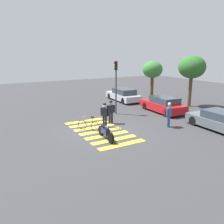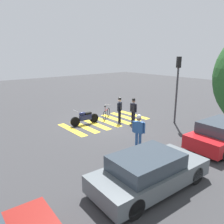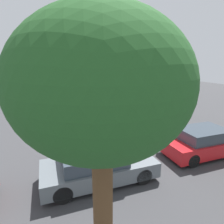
{
  "view_description": "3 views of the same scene",
  "coord_description": "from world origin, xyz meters",
  "px_view_note": "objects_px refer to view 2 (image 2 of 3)",
  "views": [
    {
      "loc": [
        13.04,
        -6.6,
        5.01
      ],
      "look_at": [
        -0.13,
        0.95,
        1.16
      ],
      "focal_mm": 37.18,
      "sensor_mm": 36.0,
      "label": 1
    },
    {
      "loc": [
        9.19,
        11.72,
        4.62
      ],
      "look_at": [
        0.6,
        1.38,
        1.07
      ],
      "focal_mm": 35.91,
      "sensor_mm": 36.0,
      "label": 2
    },
    {
      "loc": [
        5.72,
        13.42,
        4.57
      ],
      "look_at": [
        0.87,
        1.77,
        1.15
      ],
      "focal_mm": 30.22,
      "sensor_mm": 36.0,
      "label": 3
    }
  ],
  "objects_px": {
    "police_motorcycle": "(85,118)",
    "leaning_bicycle": "(106,113)",
    "officer_by_motorcycle": "(133,109)",
    "car_red_convertible": "(223,134)",
    "officer_on_foot": "(120,108)",
    "traffic_light_pole": "(177,80)",
    "car_grey_coupe": "(149,171)",
    "pedestrian_bystander": "(139,129)"
  },
  "relations": [
    {
      "from": "leaning_bicycle",
      "to": "pedestrian_bystander",
      "type": "height_order",
      "value": "pedestrian_bystander"
    },
    {
      "from": "officer_on_foot",
      "to": "car_red_convertible",
      "type": "relative_size",
      "value": 0.4
    },
    {
      "from": "pedestrian_bystander",
      "to": "car_grey_coupe",
      "type": "relative_size",
      "value": 0.39
    },
    {
      "from": "police_motorcycle",
      "to": "pedestrian_bystander",
      "type": "distance_m",
      "value": 4.98
    },
    {
      "from": "traffic_light_pole",
      "to": "car_red_convertible",
      "type": "bearing_deg",
      "value": 68.83
    },
    {
      "from": "traffic_light_pole",
      "to": "leaning_bicycle",
      "type": "bearing_deg",
      "value": -52.75
    },
    {
      "from": "officer_by_motorcycle",
      "to": "officer_on_foot",
      "type": "bearing_deg",
      "value": -55.89
    },
    {
      "from": "police_motorcycle",
      "to": "car_grey_coupe",
      "type": "height_order",
      "value": "car_grey_coupe"
    },
    {
      "from": "police_motorcycle",
      "to": "leaning_bicycle",
      "type": "distance_m",
      "value": 2.0
    },
    {
      "from": "leaning_bicycle",
      "to": "officer_by_motorcycle",
      "type": "relative_size",
      "value": 0.8
    },
    {
      "from": "car_red_convertible",
      "to": "car_grey_coupe",
      "type": "xyz_separation_m",
      "value": [
        5.61,
        0.01,
        -0.03
      ]
    },
    {
      "from": "officer_on_foot",
      "to": "car_grey_coupe",
      "type": "xyz_separation_m",
      "value": [
        4.37,
        6.48,
        -0.38
      ]
    },
    {
      "from": "pedestrian_bystander",
      "to": "police_motorcycle",
      "type": "bearing_deg",
      "value": -90.79
    },
    {
      "from": "traffic_light_pole",
      "to": "pedestrian_bystander",
      "type": "bearing_deg",
      "value": 15.19
    },
    {
      "from": "leaning_bicycle",
      "to": "pedestrian_bystander",
      "type": "bearing_deg",
      "value": 68.26
    },
    {
      "from": "officer_on_foot",
      "to": "pedestrian_bystander",
      "type": "height_order",
      "value": "pedestrian_bystander"
    },
    {
      "from": "officer_on_foot",
      "to": "car_grey_coupe",
      "type": "relative_size",
      "value": 0.39
    },
    {
      "from": "car_red_convertible",
      "to": "officer_by_motorcycle",
      "type": "bearing_deg",
      "value": -82.92
    },
    {
      "from": "officer_by_motorcycle",
      "to": "traffic_light_pole",
      "type": "xyz_separation_m",
      "value": [
        -2.23,
        1.74,
        1.95
      ]
    },
    {
      "from": "car_red_convertible",
      "to": "leaning_bicycle",
      "type": "bearing_deg",
      "value": -79.92
    },
    {
      "from": "officer_on_foot",
      "to": "leaning_bicycle",
      "type": "bearing_deg",
      "value": -83.89
    },
    {
      "from": "police_motorcycle",
      "to": "officer_by_motorcycle",
      "type": "height_order",
      "value": "officer_by_motorcycle"
    },
    {
      "from": "police_motorcycle",
      "to": "officer_on_foot",
      "type": "bearing_deg",
      "value": 153.29
    },
    {
      "from": "officer_on_foot",
      "to": "officer_by_motorcycle",
      "type": "bearing_deg",
      "value": 124.11
    },
    {
      "from": "police_motorcycle",
      "to": "car_grey_coupe",
      "type": "xyz_separation_m",
      "value": [
        2.24,
        7.55,
        0.17
      ]
    },
    {
      "from": "officer_on_foot",
      "to": "car_grey_coupe",
      "type": "height_order",
      "value": "officer_on_foot"
    },
    {
      "from": "pedestrian_bystander",
      "to": "car_grey_coupe",
      "type": "height_order",
      "value": "pedestrian_bystander"
    },
    {
      "from": "pedestrian_bystander",
      "to": "officer_by_motorcycle",
      "type": "bearing_deg",
      "value": -131.47
    },
    {
      "from": "officer_on_foot",
      "to": "pedestrian_bystander",
      "type": "xyz_separation_m",
      "value": [
        2.19,
        3.88,
        0.01
      ]
    },
    {
      "from": "car_grey_coupe",
      "to": "leaning_bicycle",
      "type": "bearing_deg",
      "value": -118.61
    },
    {
      "from": "car_grey_coupe",
      "to": "traffic_light_pole",
      "type": "bearing_deg",
      "value": -151.05
    },
    {
      "from": "car_red_convertible",
      "to": "officer_on_foot",
      "type": "bearing_deg",
      "value": -79.15
    },
    {
      "from": "traffic_light_pole",
      "to": "car_grey_coupe",
      "type": "bearing_deg",
      "value": 28.95
    },
    {
      "from": "leaning_bicycle",
      "to": "officer_by_motorcycle",
      "type": "distance_m",
      "value": 2.27
    },
    {
      "from": "leaning_bicycle",
      "to": "pedestrian_bystander",
      "type": "distance_m",
      "value": 5.59
    },
    {
      "from": "car_grey_coupe",
      "to": "traffic_light_pole",
      "type": "distance_m",
      "value": 8.47
    },
    {
      "from": "officer_on_foot",
      "to": "officer_by_motorcycle",
      "type": "xyz_separation_m",
      "value": [
        -0.53,
        0.79,
        -0.0
      ]
    },
    {
      "from": "leaning_bicycle",
      "to": "car_red_convertible",
      "type": "bearing_deg",
      "value": 100.08
    },
    {
      "from": "car_red_convertible",
      "to": "car_grey_coupe",
      "type": "bearing_deg",
      "value": 0.12
    },
    {
      "from": "leaning_bicycle",
      "to": "traffic_light_pole",
      "type": "bearing_deg",
      "value": 127.25
    },
    {
      "from": "leaning_bicycle",
      "to": "officer_on_foot",
      "type": "relative_size",
      "value": 0.79
    },
    {
      "from": "pedestrian_bystander",
      "to": "car_grey_coupe",
      "type": "xyz_separation_m",
      "value": [
        2.18,
        2.6,
        -0.38
      ]
    }
  ]
}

